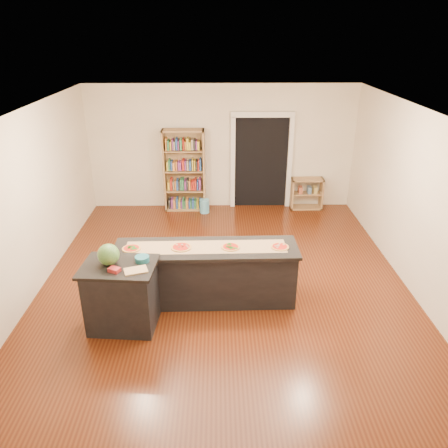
{
  "coord_description": "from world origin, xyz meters",
  "views": [
    {
      "loc": [
        -0.1,
        -6.19,
        3.9
      ],
      "look_at": [
        0.0,
        0.2,
        1.0
      ],
      "focal_mm": 35.0,
      "sensor_mm": 36.0,
      "label": 1
    }
  ],
  "objects_px": {
    "side_counter": "(122,296)",
    "watermelon": "(108,255)",
    "waste_bin": "(205,206)",
    "bookshelf": "(184,171)",
    "low_shelf": "(307,193)",
    "kitchen_island": "(206,274)"
  },
  "relations": [
    {
      "from": "side_counter",
      "to": "waste_bin",
      "type": "relative_size",
      "value": 3.13
    },
    {
      "from": "kitchen_island",
      "to": "bookshelf",
      "type": "xyz_separation_m",
      "value": [
        -0.57,
        3.72,
        0.47
      ]
    },
    {
      "from": "bookshelf",
      "to": "waste_bin",
      "type": "bearing_deg",
      "value": -26.77
    },
    {
      "from": "kitchen_island",
      "to": "waste_bin",
      "type": "height_order",
      "value": "kitchen_island"
    },
    {
      "from": "bookshelf",
      "to": "watermelon",
      "type": "height_order",
      "value": "bookshelf"
    },
    {
      "from": "side_counter",
      "to": "bookshelf",
      "type": "relative_size",
      "value": 0.53
    },
    {
      "from": "waste_bin",
      "to": "watermelon",
      "type": "bearing_deg",
      "value": -105.79
    },
    {
      "from": "side_counter",
      "to": "watermelon",
      "type": "xyz_separation_m",
      "value": [
        -0.12,
        0.04,
        0.63
      ]
    },
    {
      "from": "bookshelf",
      "to": "watermelon",
      "type": "bearing_deg",
      "value": -99.34
    },
    {
      "from": "watermelon",
      "to": "side_counter",
      "type": "bearing_deg",
      "value": -16.23
    },
    {
      "from": "kitchen_island",
      "to": "side_counter",
      "type": "height_order",
      "value": "side_counter"
    },
    {
      "from": "side_counter",
      "to": "watermelon",
      "type": "relative_size",
      "value": 3.4
    },
    {
      "from": "kitchen_island",
      "to": "waste_bin",
      "type": "distance_m",
      "value": 3.51
    },
    {
      "from": "side_counter",
      "to": "low_shelf",
      "type": "relative_size",
      "value": 1.36
    },
    {
      "from": "watermelon",
      "to": "waste_bin",
      "type": "bearing_deg",
      "value": 74.21
    },
    {
      "from": "kitchen_island",
      "to": "low_shelf",
      "type": "height_order",
      "value": "kitchen_island"
    },
    {
      "from": "low_shelf",
      "to": "waste_bin",
      "type": "distance_m",
      "value": 2.39
    },
    {
      "from": "kitchen_island",
      "to": "side_counter",
      "type": "xyz_separation_m",
      "value": [
        -1.16,
        -0.65,
        0.04
      ]
    },
    {
      "from": "kitchen_island",
      "to": "bookshelf",
      "type": "bearing_deg",
      "value": 97.74
    },
    {
      "from": "side_counter",
      "to": "low_shelf",
      "type": "height_order",
      "value": "side_counter"
    },
    {
      "from": "kitchen_island",
      "to": "side_counter",
      "type": "distance_m",
      "value": 1.33
    },
    {
      "from": "low_shelf",
      "to": "waste_bin",
      "type": "bearing_deg",
      "value": -174.32
    }
  ]
}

